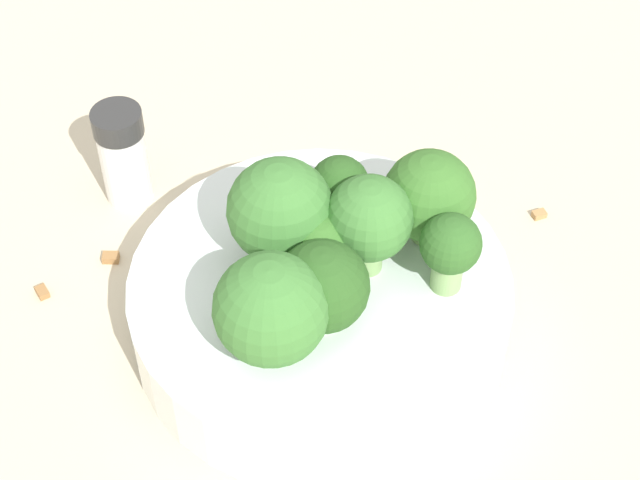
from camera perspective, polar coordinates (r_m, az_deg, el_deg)
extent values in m
plane|color=beige|center=(0.60, 0.00, -4.78)|extent=(3.00, 3.00, 0.00)
cylinder|color=silver|center=(0.58, 0.00, -3.53)|extent=(0.21, 0.21, 0.04)
cylinder|color=#8EB770|center=(0.57, -2.07, -0.06)|extent=(0.02, 0.02, 0.03)
sphere|color=#3D7533|center=(0.55, -2.14, 1.59)|extent=(0.06, 0.06, 0.06)
cylinder|color=#7A9E5B|center=(0.56, -0.03, -1.56)|extent=(0.03, 0.03, 0.02)
sphere|color=#386B28|center=(0.55, -0.03, -0.42)|extent=(0.04, 0.04, 0.04)
cylinder|color=#84AD66|center=(0.56, 2.42, -0.21)|extent=(0.02, 0.02, 0.03)
sphere|color=#3D7533|center=(0.55, 2.50, 1.38)|extent=(0.05, 0.05, 0.05)
cylinder|color=#84AD66|center=(0.56, 6.81, -1.50)|extent=(0.02, 0.02, 0.03)
sphere|color=#2D5B23|center=(0.54, 6.99, -0.20)|extent=(0.03, 0.03, 0.03)
cylinder|color=#8EB770|center=(0.54, 0.13, -3.75)|extent=(0.02, 0.02, 0.02)
sphere|color=#28511E|center=(0.53, 0.13, -2.49)|extent=(0.05, 0.05, 0.05)
cylinder|color=#8EB770|center=(0.53, -2.56, -5.14)|extent=(0.02, 0.02, 0.02)
sphere|color=#3D7533|center=(0.51, -2.64, -3.71)|extent=(0.06, 0.06, 0.06)
cylinder|color=#8EB770|center=(0.58, 5.69, 0.95)|extent=(0.02, 0.02, 0.02)
sphere|color=#386B28|center=(0.57, 5.84, 2.37)|extent=(0.05, 0.05, 0.05)
cylinder|color=#84AD66|center=(0.58, 1.02, 1.54)|extent=(0.02, 0.02, 0.03)
sphere|color=#28511E|center=(0.57, 1.05, 2.95)|extent=(0.03, 0.03, 0.03)
cylinder|color=silver|center=(0.66, -10.36, 3.98)|extent=(0.03, 0.03, 0.05)
cylinder|color=#2D2D2D|center=(0.64, -10.77, 6.17)|extent=(0.03, 0.03, 0.01)
cube|color=olive|center=(0.64, -11.13, -0.78)|extent=(0.01, 0.01, 0.01)
cube|color=#AD7F4C|center=(0.67, 11.64, 1.47)|extent=(0.01, 0.01, 0.01)
cube|color=olive|center=(0.63, -14.63, -2.58)|extent=(0.01, 0.01, 0.01)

